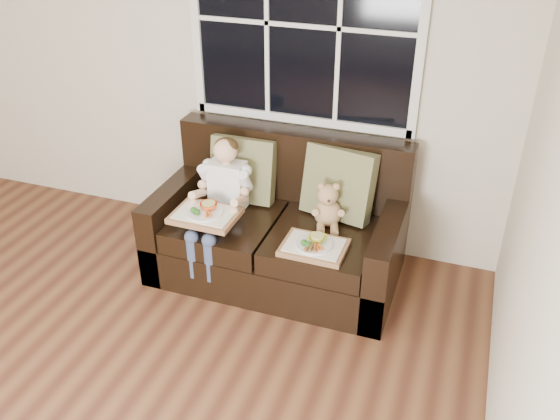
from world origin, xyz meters
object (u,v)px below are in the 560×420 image
at_px(teddy_bear, 327,208).
at_px(tray_left, 205,214).
at_px(child, 222,191).
at_px(tray_right, 314,246).
at_px(loveseat, 280,233).

distance_m(teddy_bear, tray_left, 0.81).
xyz_separation_m(child, tray_right, (0.73, -0.21, -0.16)).
bearing_deg(loveseat, tray_right, -43.12).
relative_size(child, tray_left, 1.91).
height_order(teddy_bear, tray_right, teddy_bear).
bearing_deg(child, teddy_bear, 8.72).
bearing_deg(child, loveseat, 17.21).
height_order(tray_left, tray_right, tray_left).
height_order(child, tray_left, child).
bearing_deg(teddy_bear, child, 172.17).
relative_size(teddy_bear, tray_right, 0.80).
distance_m(loveseat, teddy_bear, 0.44).
xyz_separation_m(loveseat, tray_right, (0.35, -0.33, 0.17)).
distance_m(teddy_bear, tray_right, 0.34).
xyz_separation_m(loveseat, teddy_bear, (0.34, -0.01, 0.27)).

